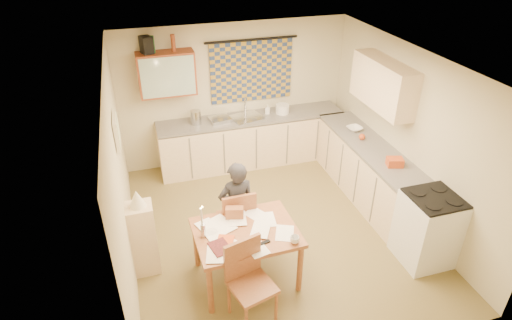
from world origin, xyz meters
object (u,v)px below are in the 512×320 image
object	(u,v)px
dining_table	(246,254)
counter_back	(252,141)
person	(237,208)
shelf_stand	(144,239)
chair_far	(237,230)
stove	(428,229)
counter_right	(374,177)

from	to	relation	value
dining_table	counter_back	bearing A→B (deg)	71.00
person	shelf_stand	distance (m)	1.24
counter_back	chair_far	distance (m)	2.33
person	stove	bearing A→B (deg)	154.45
counter_back	counter_right	distance (m)	2.28
counter_back	stove	bearing A→B (deg)	-64.33
counter_right	dining_table	world-z (taller)	counter_right
dining_table	chair_far	distance (m)	0.59
dining_table	shelf_stand	xyz separation A→B (m)	(-1.19, 0.51, 0.13)
stove	chair_far	distance (m)	2.51
stove	chair_far	bearing A→B (deg)	158.44
counter_back	chair_far	world-z (taller)	chair_far
counter_back	counter_right	size ratio (longest dim) A/B	1.12
person	counter_back	bearing A→B (deg)	-114.97
counter_back	counter_right	bearing A→B (deg)	-49.46
chair_far	shelf_stand	world-z (taller)	shelf_stand
stove	shelf_stand	world-z (taller)	shelf_stand
counter_back	counter_right	world-z (taller)	same
counter_right	counter_back	bearing A→B (deg)	130.54
stove	person	world-z (taller)	person
dining_table	person	world-z (taller)	person
counter_back	person	world-z (taller)	person
chair_far	dining_table	bearing A→B (deg)	86.41
stove	shelf_stand	bearing A→B (deg)	166.58
dining_table	shelf_stand	distance (m)	1.30
dining_table	person	distance (m)	0.65
counter_right	shelf_stand	xyz separation A→B (m)	(-3.54, -0.51, 0.05)
counter_right	chair_far	size ratio (longest dim) A/B	3.00
dining_table	chair_far	bearing A→B (deg)	86.12
counter_right	person	bearing A→B (deg)	-169.25
shelf_stand	person	bearing A→B (deg)	3.14
stove	counter_back	bearing A→B (deg)	115.67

